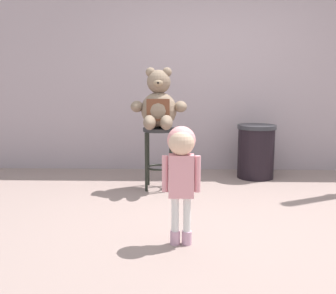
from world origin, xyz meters
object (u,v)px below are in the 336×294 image
bar_stool_with_teddy (159,146)px  teddy_bear (159,106)px  trash_bin (256,151)px  child_walking (181,160)px

bar_stool_with_teddy → teddy_bear: size_ratio=1.05×
teddy_bear → trash_bin: 1.48m
child_walking → trash_bin: (0.97, 2.15, -0.31)m
bar_stool_with_teddy → trash_bin: bar_stool_with_teddy is taller
trash_bin → bar_stool_with_teddy: bearing=-155.6°
teddy_bear → trash_bin: bearing=25.6°
bar_stool_with_teddy → child_walking: bearing=-81.3°
teddy_bear → child_walking: teddy_bear is taller
bar_stool_with_teddy → child_walking: size_ratio=0.79×
teddy_bear → child_walking: 1.61m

